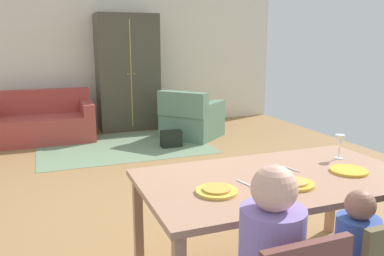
{
  "coord_description": "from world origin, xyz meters",
  "views": [
    {
      "loc": [
        -1.18,
        -3.72,
        1.64
      ],
      "look_at": [
        0.1,
        -0.39,
        0.85
      ],
      "focal_mm": 37.27,
      "sensor_mm": 36.0,
      "label": 1
    }
  ],
  "objects_px": {
    "dining_table": "(277,186)",
    "handbag": "(171,139)",
    "plate_near_child": "(294,184)",
    "armoire": "(128,73)",
    "couch": "(40,123)",
    "armchair": "(191,119)",
    "wine_glass": "(340,142)",
    "plate_near_man": "(217,191)",
    "plate_near_woman": "(349,171)"
  },
  "relations": [
    {
      "from": "plate_near_woman",
      "to": "plate_near_man",
      "type": "bearing_deg",
      "value": -178.85
    },
    {
      "from": "plate_near_woman",
      "to": "armoire",
      "type": "height_order",
      "value": "armoire"
    },
    {
      "from": "plate_near_man",
      "to": "wine_glass",
      "type": "distance_m",
      "value": 1.2
    },
    {
      "from": "wine_glass",
      "to": "armchair",
      "type": "bearing_deg",
      "value": 85.81
    },
    {
      "from": "couch",
      "to": "handbag",
      "type": "distance_m",
      "value": 2.23
    },
    {
      "from": "dining_table",
      "to": "handbag",
      "type": "relative_size",
      "value": 5.68
    },
    {
      "from": "couch",
      "to": "armchair",
      "type": "height_order",
      "value": "same"
    },
    {
      "from": "plate_near_man",
      "to": "dining_table",
      "type": "bearing_deg",
      "value": 13.5
    },
    {
      "from": "plate_near_man",
      "to": "plate_near_child",
      "type": "distance_m",
      "value": 0.5
    },
    {
      "from": "plate_near_man",
      "to": "armoire",
      "type": "xyz_separation_m",
      "value": [
        0.61,
        5.28,
        0.28
      ]
    },
    {
      "from": "plate_near_child",
      "to": "handbag",
      "type": "relative_size",
      "value": 0.78
    },
    {
      "from": "dining_table",
      "to": "couch",
      "type": "height_order",
      "value": "couch"
    },
    {
      "from": "wine_glass",
      "to": "couch",
      "type": "bearing_deg",
      "value": 114.82
    },
    {
      "from": "plate_near_woman",
      "to": "couch",
      "type": "distance_m",
      "value": 5.28
    },
    {
      "from": "plate_near_man",
      "to": "plate_near_woman",
      "type": "relative_size",
      "value": 1.0
    },
    {
      "from": "plate_near_man",
      "to": "armchair",
      "type": "height_order",
      "value": "armchair"
    },
    {
      "from": "plate_near_child",
      "to": "armchair",
      "type": "bearing_deg",
      "value": 77.56
    },
    {
      "from": "handbag",
      "to": "plate_near_child",
      "type": "bearing_deg",
      "value": -96.47
    },
    {
      "from": "couch",
      "to": "armoire",
      "type": "distance_m",
      "value": 1.79
    },
    {
      "from": "plate_near_man",
      "to": "couch",
      "type": "distance_m",
      "value": 5.01
    },
    {
      "from": "armchair",
      "to": "armoire",
      "type": "xyz_separation_m",
      "value": [
        -0.83,
        1.08,
        0.73
      ]
    },
    {
      "from": "dining_table",
      "to": "plate_near_woman",
      "type": "relative_size",
      "value": 7.27
    },
    {
      "from": "plate_near_man",
      "to": "handbag",
      "type": "distance_m",
      "value": 3.9
    },
    {
      "from": "plate_near_woman",
      "to": "armoire",
      "type": "distance_m",
      "value": 5.28
    },
    {
      "from": "dining_table",
      "to": "plate_near_man",
      "type": "distance_m",
      "value": 0.52
    },
    {
      "from": "wine_glass",
      "to": "armchair",
      "type": "relative_size",
      "value": 0.15
    },
    {
      "from": "plate_near_child",
      "to": "handbag",
      "type": "distance_m",
      "value": 3.87
    },
    {
      "from": "dining_table",
      "to": "plate_near_child",
      "type": "relative_size",
      "value": 7.27
    },
    {
      "from": "plate_near_woman",
      "to": "couch",
      "type": "relative_size",
      "value": 0.15
    },
    {
      "from": "plate_near_woman",
      "to": "armchair",
      "type": "relative_size",
      "value": 0.21
    },
    {
      "from": "plate_near_child",
      "to": "handbag",
      "type": "height_order",
      "value": "plate_near_child"
    },
    {
      "from": "armoire",
      "to": "handbag",
      "type": "relative_size",
      "value": 6.56
    },
    {
      "from": "armchair",
      "to": "handbag",
      "type": "distance_m",
      "value": 0.71
    },
    {
      "from": "armchair",
      "to": "handbag",
      "type": "height_order",
      "value": "armchair"
    },
    {
      "from": "plate_near_child",
      "to": "couch",
      "type": "distance_m",
      "value": 5.19
    },
    {
      "from": "handbag",
      "to": "armoire",
      "type": "bearing_deg",
      "value": 101.83
    },
    {
      "from": "plate_near_man",
      "to": "armoire",
      "type": "distance_m",
      "value": 5.32
    },
    {
      "from": "dining_table",
      "to": "handbag",
      "type": "xyz_separation_m",
      "value": [
        0.43,
        3.62,
        -0.56
      ]
    },
    {
      "from": "wine_glass",
      "to": "couch",
      "type": "relative_size",
      "value": 0.11
    },
    {
      "from": "dining_table",
      "to": "armoire",
      "type": "height_order",
      "value": "armoire"
    },
    {
      "from": "wine_glass",
      "to": "armoire",
      "type": "distance_m",
      "value": 5.01
    },
    {
      "from": "plate_near_child",
      "to": "plate_near_woman",
      "type": "bearing_deg",
      "value": 9.1
    },
    {
      "from": "couch",
      "to": "armchair",
      "type": "distance_m",
      "value": 2.51
    },
    {
      "from": "plate_near_man",
      "to": "armoire",
      "type": "bearing_deg",
      "value": 83.45
    },
    {
      "from": "armchair",
      "to": "armoire",
      "type": "bearing_deg",
      "value": 127.63
    },
    {
      "from": "plate_near_child",
      "to": "wine_glass",
      "type": "relative_size",
      "value": 1.34
    },
    {
      "from": "plate_near_child",
      "to": "armoire",
      "type": "height_order",
      "value": "armoire"
    },
    {
      "from": "couch",
      "to": "armoire",
      "type": "relative_size",
      "value": 0.81
    },
    {
      "from": "plate_near_man",
      "to": "handbag",
      "type": "height_order",
      "value": "plate_near_man"
    },
    {
      "from": "plate_near_child",
      "to": "armoire",
      "type": "xyz_separation_m",
      "value": [
        0.11,
        5.34,
        0.28
      ]
    }
  ]
}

